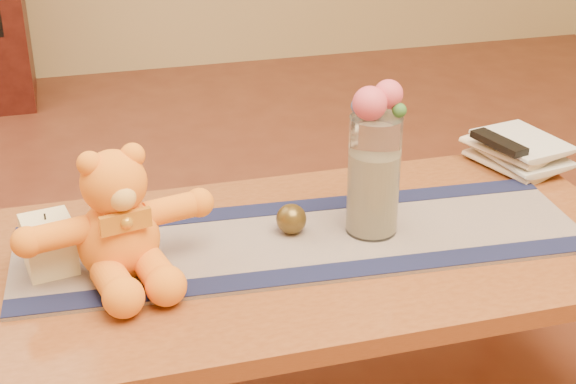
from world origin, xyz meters
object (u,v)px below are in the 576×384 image
object	(u,v)px
tv_remote	(499,142)
book_bottom	(493,169)
bronze_ball	(291,219)
glass_vase	(374,176)
pillar_candle	(49,244)
teddy_bear	(116,215)

from	to	relation	value
tv_remote	book_bottom	bearing A→B (deg)	90.00
bronze_ball	glass_vase	bearing A→B (deg)	-12.29
pillar_candle	book_bottom	size ratio (longest dim) A/B	0.50
tv_remote	pillar_candle	bearing A→B (deg)	175.58
pillar_candle	book_bottom	xyz separation A→B (m)	(1.07, 0.19, -0.05)
glass_vase	tv_remote	bearing A→B (deg)	26.52
teddy_bear	tv_remote	world-z (taller)	teddy_bear
pillar_candle	bronze_ball	xyz separation A→B (m)	(0.50, 0.02, -0.02)
teddy_bear	bronze_ball	bearing A→B (deg)	-3.31
pillar_candle	book_bottom	world-z (taller)	pillar_candle
teddy_bear	glass_vase	xyz separation A→B (m)	(0.53, 0.02, 0.01)
bronze_ball	tv_remote	world-z (taller)	tv_remote
pillar_candle	glass_vase	distance (m)	0.67
glass_vase	tv_remote	distance (m)	0.46
teddy_bear	bronze_ball	xyz separation A→B (m)	(0.37, 0.06, -0.09)
glass_vase	book_bottom	distance (m)	0.48
bronze_ball	book_bottom	distance (m)	0.60
glass_vase	bronze_ball	world-z (taller)	glass_vase
teddy_bear	glass_vase	size ratio (longest dim) A/B	1.42
book_bottom	tv_remote	bearing A→B (deg)	-93.00
tv_remote	bronze_ball	bearing A→B (deg)	-177.93
book_bottom	tv_remote	xyz separation A→B (m)	(0.00, -0.01, 0.07)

